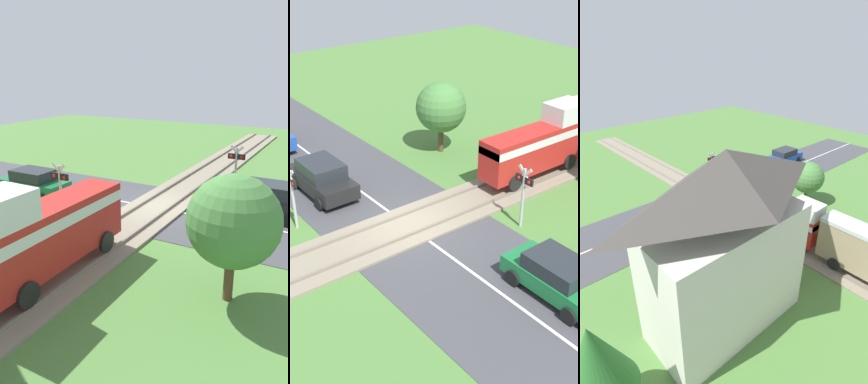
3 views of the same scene
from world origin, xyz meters
TOP-DOWN VIEW (x-y plane):
  - ground_plane at (0.00, 0.00)m, footprint 60.00×60.00m
  - road_surface at (0.00, 0.00)m, footprint 48.00×6.40m
  - track_bed at (0.00, 0.00)m, footprint 2.80×48.00m
  - car_near_crossing at (-4.74, -1.44)m, footprint 3.89×1.87m
  - car_far_side at (6.55, 1.44)m, footprint 3.79×1.78m
  - crossing_signal_west_approach at (-2.75, -3.67)m, footprint 0.90×0.18m
  - crossing_signal_east_approach at (2.75, 3.67)m, footprint 0.90×0.18m
  - tree_roadside_hedge at (-5.24, 5.78)m, footprint 2.63×2.63m

SIDE VIEW (x-z plane):
  - ground_plane at x=0.00m, z-range 0.00..0.00m
  - road_surface at x=0.00m, z-range 0.00..0.02m
  - track_bed at x=0.00m, z-range -0.05..0.19m
  - car_far_side at x=6.55m, z-range 0.04..1.48m
  - car_near_crossing at x=-4.74m, z-range 0.02..1.62m
  - crossing_signal_west_approach at x=-2.75m, z-range 0.40..3.12m
  - crossing_signal_east_approach at x=2.75m, z-range 0.40..3.12m
  - tree_roadside_hedge at x=-5.24m, z-range 0.56..4.33m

